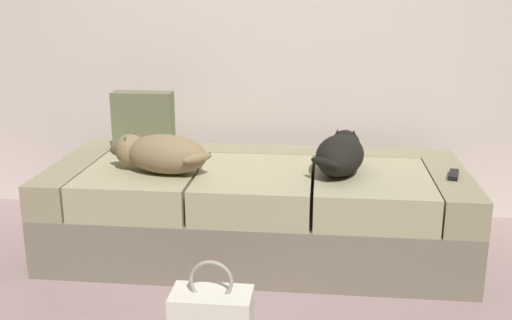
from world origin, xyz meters
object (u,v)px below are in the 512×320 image
Objects in this scene: dog_dark at (341,153)px; handbag at (212,319)px; couch at (257,209)px; tv_remote at (454,175)px; dog_tan at (160,153)px; throw_pillow at (143,121)px.

dog_dark is 1.13m from handbag.
couch is 5.75× the size of handbag.
tv_remote is 1.43m from handbag.
couch is 0.61m from dog_tan.
tv_remote is 0.44× the size of throw_pillow.
dog_dark is at bearing -168.90° from tv_remote.
dog_tan is at bearing 116.77° from handbag.
dog_dark is at bearing 7.04° from dog_tan.
dog_tan is at bearing -162.39° from tv_remote.
dog_tan is 1.02× the size of dog_dark.
couch is 0.55m from dog_dark.
throw_pillow is (-0.20, 0.41, 0.07)m from dog_tan.
dog_tan is 1.52× the size of handbag.
handbag is (-0.51, -0.90, -0.45)m from dog_dark.
tv_remote is at bearing 39.05° from handbag.
throw_pillow is at bearing 159.16° from couch.
couch reaches higher than handbag.
throw_pillow is at bearing 164.91° from dog_dark.
throw_pillow is (-1.67, 0.33, 0.16)m from tv_remote.
dog_dark is (0.91, 0.11, -0.00)m from dog_tan.
dog_tan is (-0.48, -0.15, 0.34)m from couch.
dog_tan is at bearing -63.94° from throw_pillow.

